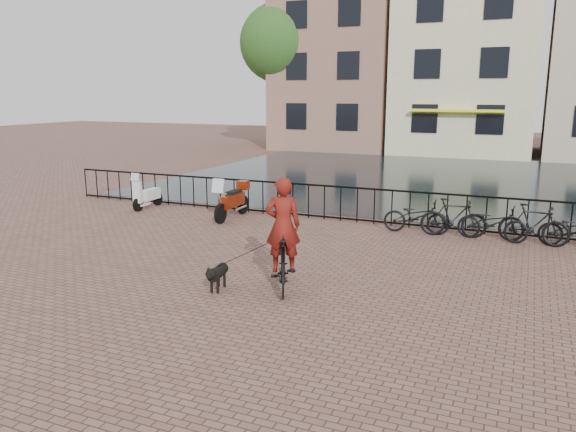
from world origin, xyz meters
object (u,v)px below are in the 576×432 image
at_px(motorcycle, 232,196).
at_px(cyclist, 283,241).
at_px(scooter, 147,189).
at_px(dog, 218,276).

bearing_deg(motorcycle, cyclist, -53.55).
height_order(cyclist, motorcycle, cyclist).
xyz_separation_m(motorcycle, scooter, (-3.22, 0.25, -0.04)).
height_order(dog, scooter, scooter).
distance_m(dog, scooter, 8.31).
bearing_deg(scooter, cyclist, -37.48).
distance_m(cyclist, motorcycle, 6.31).
distance_m(motorcycle, scooter, 3.23).
bearing_deg(dog, scooter, 126.26).
bearing_deg(dog, motorcycle, 106.74).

